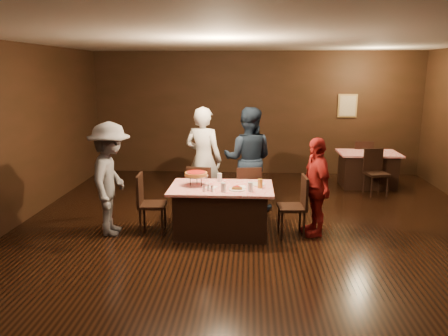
% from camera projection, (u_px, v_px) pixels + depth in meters
% --- Properties ---
extents(room, '(10.00, 10.04, 3.02)m').
position_uv_depth(room, '(261.00, 102.00, 5.75)').
color(room, black).
rests_on(room, ground).
extents(main_table, '(1.60, 1.00, 0.77)m').
position_uv_depth(main_table, '(221.00, 210.00, 6.88)').
color(main_table, '#B10B0E').
rests_on(main_table, ground).
extents(back_table, '(1.30, 0.90, 0.77)m').
position_uv_depth(back_table, '(367.00, 169.00, 9.70)').
color(back_table, '#B10B15').
rests_on(back_table, ground).
extents(chair_far_left, '(0.46, 0.46, 0.95)m').
position_uv_depth(chair_far_left, '(201.00, 191.00, 7.61)').
color(chair_far_left, black).
rests_on(chair_far_left, ground).
extents(chair_far_right, '(0.48, 0.48, 0.95)m').
position_uv_depth(chair_far_right, '(247.00, 192.00, 7.57)').
color(chair_far_right, black).
rests_on(chair_far_right, ground).
extents(chair_end_left, '(0.45, 0.45, 0.95)m').
position_uv_depth(chair_end_left, '(152.00, 203.00, 6.92)').
color(chair_end_left, black).
rests_on(chair_end_left, ground).
extents(chair_end_right, '(0.45, 0.45, 0.95)m').
position_uv_depth(chair_end_right, '(292.00, 206.00, 6.79)').
color(chair_end_right, black).
rests_on(chair_end_right, ground).
extents(chair_back_near, '(0.49, 0.49, 0.95)m').
position_uv_depth(chair_back_near, '(377.00, 173.00, 9.00)').
color(chair_back_near, black).
rests_on(chair_back_near, ground).
extents(chair_back_far, '(0.42, 0.42, 0.95)m').
position_uv_depth(chair_back_far, '(361.00, 160.00, 10.26)').
color(chair_back_far, black).
rests_on(chair_back_far, ground).
extents(diner_white_jacket, '(0.81, 0.66, 1.91)m').
position_uv_depth(diner_white_jacket, '(203.00, 160.00, 7.92)').
color(diner_white_jacket, silver).
rests_on(diner_white_jacket, ground).
extents(diner_navy_hoodie, '(1.00, 0.82, 1.90)m').
position_uv_depth(diner_navy_hoodie, '(248.00, 159.00, 7.98)').
color(diner_navy_hoodie, black).
rests_on(diner_navy_hoodie, ground).
extents(diner_grey_knit, '(0.75, 1.20, 1.78)m').
position_uv_depth(diner_grey_knit, '(111.00, 179.00, 6.78)').
color(diner_grey_knit, slate).
rests_on(diner_grey_knit, ground).
extents(diner_red_shirt, '(0.57, 0.97, 1.55)m').
position_uv_depth(diner_red_shirt, '(316.00, 187.00, 6.77)').
color(diner_red_shirt, maroon).
rests_on(diner_red_shirt, ground).
extents(pizza_stand, '(0.38, 0.38, 0.22)m').
position_uv_depth(pizza_stand, '(196.00, 174.00, 6.83)').
color(pizza_stand, black).
rests_on(pizza_stand, main_table).
extents(plate_with_slice, '(0.25, 0.25, 0.06)m').
position_uv_depth(plate_with_slice, '(237.00, 188.00, 6.60)').
color(plate_with_slice, white).
rests_on(plate_with_slice, main_table).
extents(plate_empty, '(0.25, 0.25, 0.01)m').
position_uv_depth(plate_empty, '(257.00, 184.00, 6.91)').
color(plate_empty, white).
rests_on(plate_empty, main_table).
extents(glass_front_left, '(0.08, 0.08, 0.14)m').
position_uv_depth(glass_front_left, '(223.00, 187.00, 6.48)').
color(glass_front_left, silver).
rests_on(glass_front_left, main_table).
extents(glass_front_right, '(0.08, 0.08, 0.14)m').
position_uv_depth(glass_front_right, '(250.00, 187.00, 6.51)').
color(glass_front_right, silver).
rests_on(glass_front_right, main_table).
extents(glass_amber, '(0.08, 0.08, 0.14)m').
position_uv_depth(glass_amber, '(260.00, 184.00, 6.69)').
color(glass_amber, '#BF7F26').
rests_on(glass_amber, main_table).
extents(glass_back, '(0.08, 0.08, 0.14)m').
position_uv_depth(glass_back, '(220.00, 178.00, 7.07)').
color(glass_back, silver).
rests_on(glass_back, main_table).
extents(condiments, '(0.17, 0.10, 0.09)m').
position_uv_depth(condiments, '(208.00, 188.00, 6.52)').
color(condiments, silver).
rests_on(condiments, main_table).
extents(napkin_center, '(0.19, 0.19, 0.01)m').
position_uv_depth(napkin_center, '(241.00, 187.00, 6.78)').
color(napkin_center, white).
rests_on(napkin_center, main_table).
extents(napkin_left, '(0.21, 0.21, 0.01)m').
position_uv_depth(napkin_left, '(211.00, 187.00, 6.75)').
color(napkin_left, white).
rests_on(napkin_left, main_table).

